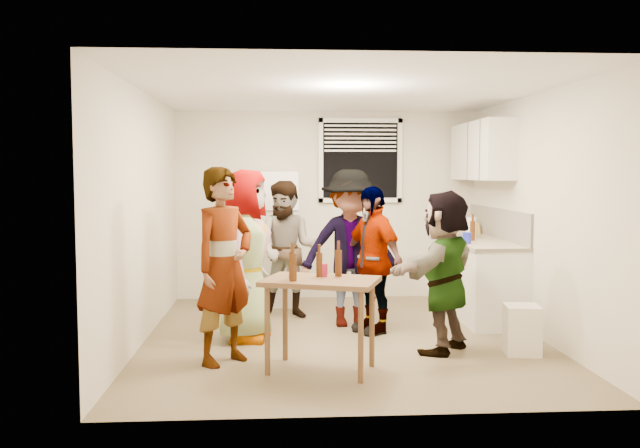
{
  "coord_description": "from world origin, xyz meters",
  "views": [
    {
      "loc": [
        -0.67,
        -6.8,
        1.69
      ],
      "look_at": [
        -0.22,
        0.26,
        1.15
      ],
      "focal_mm": 38.0,
      "sensor_mm": 36.0,
      "label": 1
    }
  ],
  "objects": [
    {
      "name": "beer_bottle_table",
      "position": [
        -0.31,
        -1.04,
        0.79
      ],
      "size": [
        0.05,
        0.05,
        0.21
      ],
      "primitive_type": "cylinder",
      "color": "#47230C",
      "rests_on": "serving_table"
    },
    {
      "name": "kettle",
      "position": [
        1.65,
        1.33,
        0.9
      ],
      "size": [
        0.25,
        0.21,
        0.21
      ],
      "primitive_type": null,
      "rotation": [
        0.0,
        0.0,
        -0.01
      ],
      "color": "silver",
      "rests_on": "countertop"
    },
    {
      "name": "paper_towel",
      "position": [
        1.68,
        1.22,
        0.9
      ],
      "size": [
        0.11,
        0.11,
        0.25
      ],
      "primitive_type": "cylinder",
      "color": "white",
      "rests_on": "countertop"
    },
    {
      "name": "guest_grey",
      "position": [
        -0.99,
        -0.02,
        0.0
      ],
      "size": [
        1.86,
        1.17,
        0.55
      ],
      "primitive_type": "imported",
      "rotation": [
        0.0,
        0.0,
        1.37
      ],
      "color": "#9A9A9A",
      "rests_on": "ground"
    },
    {
      "name": "guest_back_right",
      "position": [
        0.14,
        0.55,
        0.0
      ],
      "size": [
        1.23,
        1.8,
        0.64
      ],
      "primitive_type": "imported",
      "rotation": [
        0.0,
        0.0,
        0.07
      ],
      "color": "#3C3C41",
      "rests_on": "ground"
    },
    {
      "name": "guest_back_left",
      "position": [
        -0.54,
        1.03,
        0.0
      ],
      "size": [
        1.13,
        1.73,
        0.6
      ],
      "primitive_type": "imported",
      "rotation": [
        0.0,
        0.0,
        -0.24
      ],
      "color": "#4F3820",
      "rests_on": "ground"
    },
    {
      "name": "backsplash",
      "position": [
        1.99,
        1.15,
        1.08
      ],
      "size": [
        0.03,
        2.2,
        0.36
      ],
      "primitive_type": "cube",
      "color": "beige",
      "rests_on": "countertop"
    },
    {
      "name": "trash_bin",
      "position": [
        1.6,
        -0.74,
        0.25
      ],
      "size": [
        0.35,
        0.35,
        0.46
      ],
      "primitive_type": "cube",
      "rotation": [
        0.0,
        0.0,
        -0.15
      ],
      "color": "white",
      "rests_on": "ground"
    },
    {
      "name": "window",
      "position": [
        0.45,
        2.21,
        1.85
      ],
      "size": [
        1.12,
        0.1,
        1.06
      ],
      "primitive_type": null,
      "color": "white",
      "rests_on": "room"
    },
    {
      "name": "beer_bottle_counter",
      "position": [
        1.6,
        0.89,
        0.9
      ],
      "size": [
        0.06,
        0.06,
        0.23
      ],
      "primitive_type": "cylinder",
      "color": "#47230C",
      "rests_on": "countertop"
    },
    {
      "name": "guest_stripe",
      "position": [
        -1.14,
        -0.84,
        0.0
      ],
      "size": [
        1.7,
        1.65,
        0.42
      ],
      "primitive_type": "imported",
      "rotation": [
        0.0,
        0.0,
        0.82
      ],
      "color": "#141933",
      "rests_on": "ground"
    },
    {
      "name": "blue_cup",
      "position": [
        1.44,
        0.56,
        0.9
      ],
      "size": [
        0.1,
        0.1,
        0.13
      ],
      "primitive_type": "cylinder",
      "color": "#1D26CB",
      "rests_on": "countertop"
    },
    {
      "name": "guest_black",
      "position": [
        0.33,
        0.22,
        0.0
      ],
      "size": [
        1.79,
        1.55,
        0.38
      ],
      "primitive_type": "imported",
      "rotation": [
        0.0,
        0.0,
        -1.06
      ],
      "color": "black",
      "rests_on": "ground"
    },
    {
      "name": "wine_bottle",
      "position": [
        1.75,
        2.0,
        0.9
      ],
      "size": [
        0.07,
        0.07,
        0.28
      ],
      "primitive_type": "cylinder",
      "color": "black",
      "rests_on": "countertop"
    },
    {
      "name": "room",
      "position": [
        0.0,
        0.0,
        0.0
      ],
      "size": [
        4.0,
        4.5,
        2.5
      ],
      "primitive_type": null,
      "color": "silver",
      "rests_on": "ground"
    },
    {
      "name": "counter_lower",
      "position": [
        1.7,
        1.15,
        0.43
      ],
      "size": [
        0.6,
        2.2,
        0.86
      ],
      "primitive_type": "cube",
      "color": "white",
      "rests_on": "ground"
    },
    {
      "name": "countertop",
      "position": [
        1.7,
        1.15,
        0.88
      ],
      "size": [
        0.64,
        2.22,
        0.04
      ],
      "primitive_type": "cube",
      "color": "beige",
      "rests_on": "counter_lower"
    },
    {
      "name": "upper_cabinets",
      "position": [
        1.83,
        1.35,
        1.95
      ],
      "size": [
        0.34,
        1.6,
        0.7
      ],
      "primitive_type": "cube",
      "color": "white",
      "rests_on": "room"
    },
    {
      "name": "picture_frame",
      "position": [
        1.92,
        1.77,
        0.97
      ],
      "size": [
        0.02,
        0.18,
        0.15
      ],
      "primitive_type": "cube",
      "color": "gold",
      "rests_on": "countertop"
    },
    {
      "name": "refrigerator",
      "position": [
        -0.75,
        1.88,
        0.85
      ],
      "size": [
        0.7,
        0.7,
        1.7
      ],
      "primitive_type": "cube",
      "color": "white",
      "rests_on": "ground"
    },
    {
      "name": "red_cup",
      "position": [
        -0.27,
        -1.01,
        0.79
      ],
      "size": [
        0.08,
        0.08,
        0.11
      ],
      "primitive_type": "cylinder",
      "color": "#B01B3E",
      "rests_on": "serving_table"
    },
    {
      "name": "guest_orange",
      "position": [
        0.9,
        -0.59,
        0.0
      ],
      "size": [
        2.07,
        2.06,
        0.45
      ],
      "primitive_type": "imported",
      "rotation": [
        0.0,
        0.0,
        4.04
      ],
      "color": "#C2613D",
      "rests_on": "ground"
    },
    {
      "name": "serving_table",
      "position": [
        -0.3,
        -1.15,
        0.0
      ],
      "size": [
        1.09,
        0.89,
        0.79
      ],
      "primitive_type": null,
      "rotation": [
        0.0,
        0.0,
        -0.33
      ],
      "color": "brown",
      "rests_on": "ground"
    }
  ]
}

